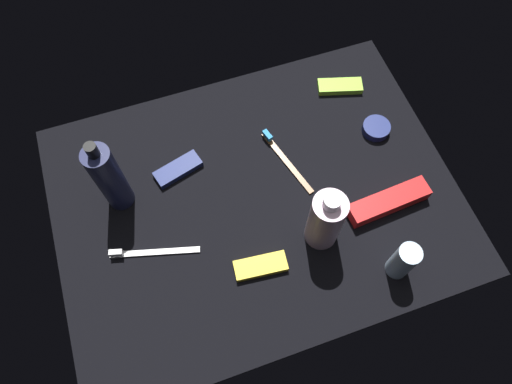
{
  "coord_description": "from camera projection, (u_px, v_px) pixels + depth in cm",
  "views": [
    {
      "loc": [
        -13.35,
        -38.68,
        89.3
      ],
      "look_at": [
        0.0,
        0.0,
        3.0
      ],
      "focal_mm": 32.52,
      "sensor_mm": 36.0,
      "label": 1
    }
  ],
  "objects": [
    {
      "name": "cream_tin_left",
      "position": [
        376.0,
        128.0,
        1.05
      ],
      "size": [
        6.2,
        6.2,
        1.92
      ],
      "primitive_type": "cylinder",
      "color": "navy",
      "rests_on": "ground_plane"
    },
    {
      "name": "snack_bar_lime",
      "position": [
        340.0,
        86.0,
        1.1
      ],
      "size": [
        11.11,
        6.77,
        1.5
      ],
      "primitive_type": "cube",
      "rotation": [
        0.0,
        0.0,
        -0.29
      ],
      "color": "#8CD133",
      "rests_on": "ground_plane"
    },
    {
      "name": "deodorant_stick",
      "position": [
        403.0,
        261.0,
        0.87
      ],
      "size": [
        4.36,
        4.36,
        10.12
      ],
      "primitive_type": "cylinder",
      "color": "silver",
      "rests_on": "ground_plane"
    },
    {
      "name": "toothbrush_brown",
      "position": [
        284.0,
        158.0,
        1.02
      ],
      "size": [
        5.95,
        17.67,
        2.1
      ],
      "color": "brown",
      "rests_on": "ground_plane"
    },
    {
      "name": "bodywash_bottle",
      "position": [
        325.0,
        220.0,
        0.88
      ],
      "size": [
        6.6,
        6.6,
        17.37
      ],
      "color": "silver",
      "rests_on": "ground_plane"
    },
    {
      "name": "toothbrush_white",
      "position": [
        149.0,
        252.0,
        0.92
      ],
      "size": [
        17.68,
        5.88,
        2.1
      ],
      "color": "white",
      "rests_on": "ground_plane"
    },
    {
      "name": "snack_bar_navy",
      "position": [
        178.0,
        169.0,
        1.0
      ],
      "size": [
        11.09,
        6.65,
        1.5
      ],
      "primitive_type": "cube",
      "rotation": [
        0.0,
        0.0,
        0.27
      ],
      "color": "navy",
      "rests_on": "ground_plane"
    },
    {
      "name": "snack_bar_yellow",
      "position": [
        261.0,
        266.0,
        0.91
      ],
      "size": [
        10.77,
        5.09,
        1.5
      ],
      "primitive_type": "cube",
      "rotation": [
        0.0,
        0.0,
        -0.11
      ],
      "color": "yellow",
      "rests_on": "ground_plane"
    },
    {
      "name": "ground_plane",
      "position": [
        256.0,
        199.0,
        0.99
      ],
      "size": [
        84.0,
        64.0,
        1.2
      ],
      "primitive_type": "cube",
      "color": "black"
    },
    {
      "name": "lotion_bottle",
      "position": [
        109.0,
        178.0,
        0.9
      ],
      "size": [
        5.43,
        5.43,
        21.46
      ],
      "color": "#1A1E40",
      "rests_on": "ground_plane"
    },
    {
      "name": "toothpaste_box_red",
      "position": [
        388.0,
        202.0,
        0.96
      ],
      "size": [
        17.85,
        5.54,
        3.2
      ],
      "primitive_type": "cube",
      "rotation": [
        0.0,
        0.0,
        0.07
      ],
      "color": "red",
      "rests_on": "ground_plane"
    }
  ]
}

